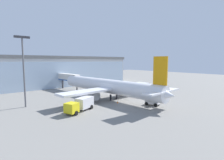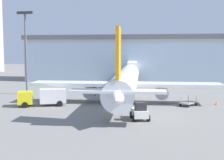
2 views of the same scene
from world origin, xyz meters
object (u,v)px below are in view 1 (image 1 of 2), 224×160
object	(u,v)px
pushback_tug	(153,101)
safety_cone_nose	(118,102)
baggage_cart	(138,93)
catering_truck	(81,104)
airplane	(108,86)
safety_cone_wingtip	(142,92)
apron_light_mast	(23,65)
jet_bridge	(68,78)

from	to	relation	value
pushback_tug	safety_cone_nose	size ratio (longest dim) A/B	6.48
baggage_cart	safety_cone_nose	bearing A→B (deg)	142.89
baggage_cart	safety_cone_nose	world-z (taller)	baggage_cart
catering_truck	baggage_cart	xyz separation A→B (m)	(22.12, 4.30, -0.97)
airplane	catering_truck	world-z (taller)	airplane
pushback_tug	safety_cone_wingtip	world-z (taller)	pushback_tug
baggage_cart	safety_cone_nose	size ratio (longest dim) A/B	5.85
baggage_cart	safety_cone_wingtip	distance (m)	4.87
catering_truck	safety_cone_nose	xyz separation A→B (m)	(10.53, 0.35, -1.19)
airplane	safety_cone_wingtip	xyz separation A→B (m)	(14.58, 0.23, -3.19)
catering_truck	baggage_cart	distance (m)	22.55
apron_light_mast	safety_cone_wingtip	world-z (taller)	apron_light_mast
jet_bridge	baggage_cart	world-z (taller)	jet_bridge
safety_cone_nose	safety_cone_wingtip	size ratio (longest dim) A/B	1.00
airplane	safety_cone_nose	bearing A→B (deg)	160.28
airplane	safety_cone_nose	distance (m)	6.69
jet_bridge	catering_truck	bearing A→B (deg)	153.30
airplane	safety_cone_nose	xyz separation A→B (m)	(-1.45, -5.70, -3.19)
airplane	baggage_cart	xyz separation A→B (m)	(10.14, -1.75, -2.97)
apron_light_mast	airplane	distance (m)	21.66
baggage_cart	safety_cone_wingtip	xyz separation A→B (m)	(4.44, 1.98, -0.23)
catering_truck	apron_light_mast	bearing A→B (deg)	-76.08
catering_truck	baggage_cart	bearing A→B (deg)	167.70
safety_cone_wingtip	jet_bridge	bearing A→B (deg)	127.16
safety_cone_nose	pushback_tug	bearing A→B (deg)	-53.23
safety_cone_nose	airplane	bearing A→B (deg)	75.69
jet_bridge	catering_truck	xyz separation A→B (m)	(-10.24, -27.80, -2.92)
jet_bridge	apron_light_mast	world-z (taller)	apron_light_mast
catering_truck	baggage_cart	size ratio (longest dim) A/B	2.36
catering_truck	safety_cone_nose	bearing A→B (deg)	158.61
pushback_tug	safety_cone_wingtip	xyz separation A→B (m)	(10.89, 12.80, -0.70)
jet_bridge	airplane	distance (m)	21.84
safety_cone_nose	baggage_cart	bearing A→B (deg)	18.80
apron_light_mast	baggage_cart	bearing A→B (deg)	-12.14
jet_bridge	pushback_tug	xyz separation A→B (m)	(5.42, -34.33, -3.41)
apron_light_mast	baggage_cart	distance (m)	32.36
jet_bridge	safety_cone_wingtip	distance (m)	27.32
catering_truck	pushback_tug	xyz separation A→B (m)	(15.67, -6.53, -0.49)
pushback_tug	catering_truck	bearing A→B (deg)	51.80
apron_light_mast	safety_cone_nose	xyz separation A→B (m)	(18.75, -10.47, -9.39)
apron_light_mast	baggage_cart	world-z (taller)	apron_light_mast
pushback_tug	safety_cone_wingtip	distance (m)	16.82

